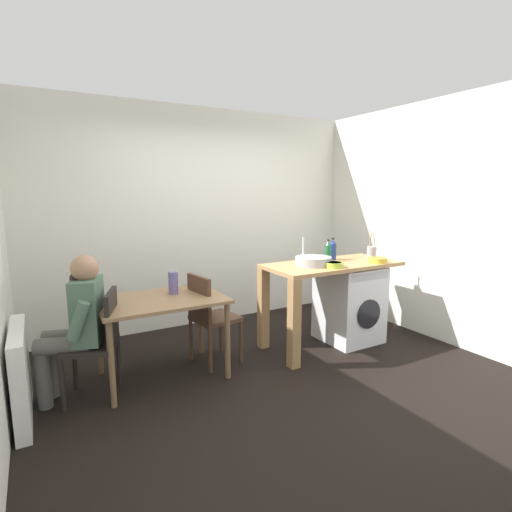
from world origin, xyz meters
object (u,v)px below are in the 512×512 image
(washing_machine, at_px, (349,303))
(mixing_bowl, at_px, (334,264))
(bottle_squat_brown, at_px, (333,250))
(dining_table, at_px, (161,309))
(vase, at_px, (173,283))
(chair_opposite, at_px, (209,314))
(seated_person, at_px, (77,321))
(utensil_crock, at_px, (372,252))
(chair_person_seat, at_px, (99,339))
(bottle_tall_green, at_px, (328,251))
(colander, at_px, (378,260))

(washing_machine, height_order, mixing_bowl, mixing_bowl)
(bottle_squat_brown, relative_size, mixing_bowl, 1.27)
(dining_table, distance_m, vase, 0.27)
(chair_opposite, xyz_separation_m, mixing_bowl, (1.22, -0.39, 0.44))
(chair_opposite, bearing_deg, bottle_squat_brown, 79.86)
(seated_person, height_order, utensil_crock, utensil_crock)
(bottle_squat_brown, height_order, mixing_bowl, bottle_squat_brown)
(chair_person_seat, relative_size, bottle_squat_brown, 3.61)
(chair_opposite, relative_size, bottle_tall_green, 3.67)
(dining_table, relative_size, chair_opposite, 1.22)
(washing_machine, distance_m, bottle_squat_brown, 0.64)
(dining_table, relative_size, bottle_tall_green, 4.49)
(dining_table, height_order, utensil_crock, utensil_crock)
(seated_person, relative_size, utensil_crock, 4.01)
(chair_person_seat, height_order, colander, colander)
(chair_person_seat, relative_size, vase, 4.27)
(bottle_tall_green, xyz_separation_m, bottle_squat_brown, (0.11, 0.05, 0.00))
(chair_opposite, bearing_deg, mixing_bowl, 62.91)
(colander, relative_size, vase, 0.95)
(dining_table, distance_m, mixing_bowl, 1.76)
(dining_table, xyz_separation_m, washing_machine, (2.11, -0.16, -0.21))
(washing_machine, xyz_separation_m, vase, (-1.96, 0.26, 0.42))
(chair_person_seat, distance_m, vase, 0.81)
(washing_machine, relative_size, vase, 4.08)
(bottle_tall_green, bearing_deg, chair_person_seat, -177.96)
(utensil_crock, bearing_deg, dining_table, 177.61)
(washing_machine, bearing_deg, mixing_bowl, -154.67)
(washing_machine, xyz_separation_m, mixing_bowl, (-0.42, -0.20, 0.52))
(washing_machine, relative_size, colander, 4.30)
(bottle_squat_brown, bearing_deg, chair_opposite, 179.14)
(utensil_crock, height_order, colander, utensil_crock)
(chair_person_seat, height_order, chair_opposite, same)
(colander, bearing_deg, utensil_crock, 56.30)
(dining_table, bearing_deg, chair_person_seat, -167.25)
(mixing_bowl, bearing_deg, dining_table, 168.22)
(chair_opposite, xyz_separation_m, bottle_squat_brown, (1.51, -0.02, 0.52))
(mixing_bowl, xyz_separation_m, vase, (-1.54, 0.45, -0.10))
(dining_table, distance_m, bottle_squat_brown, 2.03)
(washing_machine, xyz_separation_m, utensil_crock, (0.37, 0.05, 0.56))
(bottle_squat_brown, height_order, colander, bottle_squat_brown)
(chair_person_seat, relative_size, mixing_bowl, 4.58)
(seated_person, bearing_deg, utensil_crock, -71.42)
(seated_person, height_order, colander, seated_person)
(dining_table, xyz_separation_m, vase, (0.15, 0.10, 0.20))
(seated_person, xyz_separation_m, washing_machine, (2.81, -0.08, -0.24))
(washing_machine, relative_size, bottle_tall_green, 3.51)
(chair_opposite, relative_size, washing_machine, 1.05)
(chair_person_seat, bearing_deg, vase, -53.07)
(dining_table, distance_m, colander, 2.35)
(chair_opposite, distance_m, utensil_crock, 2.07)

